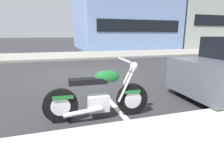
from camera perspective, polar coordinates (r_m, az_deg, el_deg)
ground_plane at (r=7.63m, az=-7.90°, el=2.81°), size 260.00×260.00×0.00m
sidewalk_far_curb at (r=19.64m, az=25.13°, el=8.91°), size 120.00×5.00×0.14m
parking_stall_stripe at (r=3.94m, az=2.25°, el=-8.28°), size 0.12×2.20×0.01m
parked_motorcycle at (r=3.53m, az=-3.93°, el=-3.80°), size 1.99×0.62×1.11m
townhouse_corner_block at (r=23.83m, az=2.62°, el=23.89°), size 9.90×10.77×10.83m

